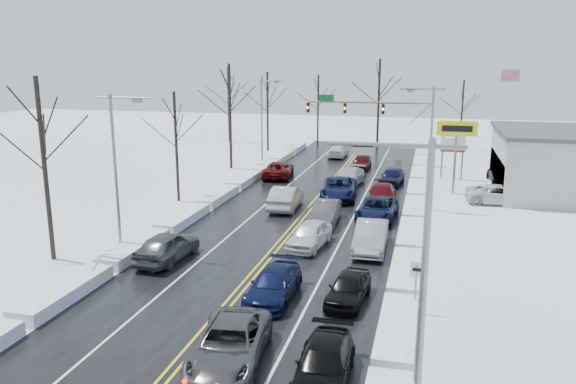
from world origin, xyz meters
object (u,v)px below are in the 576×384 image
(flagpole, at_px, (500,109))
(oncoming_car_0, at_px, (286,208))
(tires_plus_sign, at_px, (457,134))
(traffic_signal_mast, at_px, (382,113))

(flagpole, relative_size, oncoming_car_0, 1.93)
(tires_plus_sign, xyz_separation_m, oncoming_car_0, (-12.22, -8.16, -4.99))
(tires_plus_sign, height_order, oncoming_car_0, tires_plus_sign)
(tires_plus_sign, bearing_deg, flagpole, 71.56)
(traffic_signal_mast, xyz_separation_m, tires_plus_sign, (7.05, -12.00, -0.49))
(flagpole, distance_m, oncoming_car_0, 28.49)
(tires_plus_sign, relative_size, flagpole, 0.60)
(oncoming_car_0, bearing_deg, traffic_signal_mast, -106.71)
(tires_plus_sign, bearing_deg, oncoming_car_0, -146.24)
(flagpole, bearing_deg, oncoming_car_0, -127.30)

